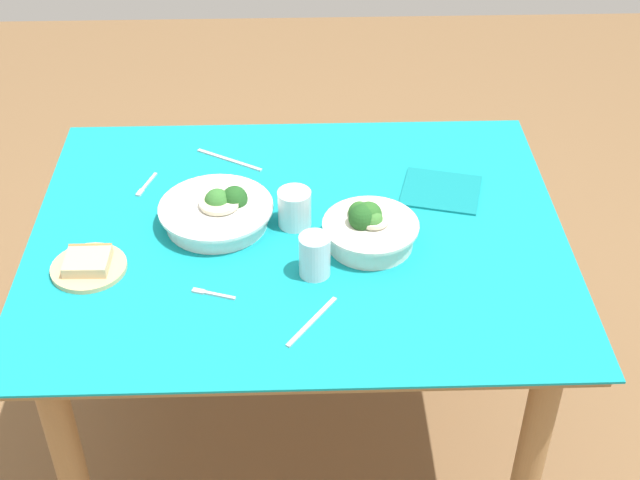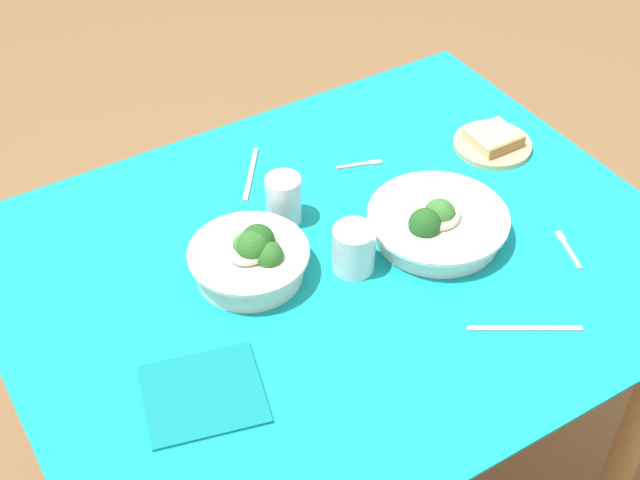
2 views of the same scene
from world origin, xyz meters
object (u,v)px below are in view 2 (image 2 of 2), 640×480
fork_by_far_bowl (568,248)px  table_knife_left (251,174)px  broccoli_bowl_near (437,223)px  table_knife_right (525,328)px  water_glass_side (284,199)px  broccoli_bowl_far (251,258)px  fork_by_near_bowl (361,164)px  napkin_folded_upper (204,394)px  bread_side_plate (493,142)px  water_glass_center (354,249)px

fork_by_far_bowl → table_knife_left: 0.67m
broccoli_bowl_near → table_knife_right: 0.28m
broccoli_bowl_near → fork_by_far_bowl: (0.20, -0.17, -0.03)m
table_knife_right → table_knife_left: bearing=139.3°
water_glass_side → fork_by_far_bowl: 0.57m
broccoli_bowl_far → broccoli_bowl_near: size_ratio=0.82×
table_knife_right → water_glass_side: bearing=145.8°
fork_by_near_bowl → napkin_folded_upper: 0.68m
napkin_folded_upper → fork_by_near_bowl: bearing=34.2°
water_glass_side → table_knife_left: bearing=86.4°
broccoli_bowl_far → napkin_folded_upper: broccoli_bowl_far is taller
broccoli_bowl_far → napkin_folded_upper: 0.29m
water_glass_side → napkin_folded_upper: size_ratio=0.53×
bread_side_plate → table_knife_left: bread_side_plate is taller
water_glass_center → bread_side_plate: bearing=18.6°
water_glass_side → table_knife_left: 0.17m
broccoli_bowl_near → water_glass_center: 0.19m
water_glass_side → table_knife_right: bearing=-65.6°
table_knife_left → table_knife_right: same height
fork_by_near_bowl → broccoli_bowl_near: bearing=-71.5°
bread_side_plate → table_knife_left: size_ratio=0.96×
fork_by_far_bowl → table_knife_left: (-0.42, 0.53, -0.00)m
bread_side_plate → fork_by_near_bowl: size_ratio=1.73×
table_knife_left → table_knife_right: (0.21, -0.65, 0.00)m
broccoli_bowl_far → table_knife_right: bearing=-46.9°
water_glass_center → fork_by_far_bowl: (0.39, -0.18, -0.04)m
bread_side_plate → water_glass_center: water_glass_center is taller
table_knife_right → bread_side_plate: bearing=87.9°
water_glass_side → table_knife_right: (0.22, -0.48, -0.05)m
broccoli_bowl_near → bread_side_plate: size_ratio=1.61×
broccoli_bowl_far → table_knife_right: 0.51m
table_knife_left → fork_by_far_bowl: bearing=74.0°
fork_by_far_bowl → broccoli_bowl_near: bearing=69.3°
bread_side_plate → fork_by_far_bowl: bread_side_plate is taller
bread_side_plate → fork_by_near_bowl: bread_side_plate is taller
fork_by_far_bowl → table_knife_left: same height
broccoli_bowl_near → bread_side_plate: (0.29, 0.17, -0.02)m
fork_by_near_bowl → napkin_folded_upper: napkin_folded_upper is taller
water_glass_center → broccoli_bowl_near: bearing=-3.2°
water_glass_center → napkin_folded_upper: 0.40m
water_glass_center → water_glass_side: size_ratio=0.91×
bread_side_plate → water_glass_center: 0.50m
fork_by_far_bowl → bread_side_plate: bearing=4.3°
fork_by_far_bowl → table_knife_right: 0.24m
broccoli_bowl_far → bread_side_plate: 0.65m
bread_side_plate → fork_by_far_bowl: size_ratio=1.65×
broccoli_bowl_near → water_glass_side: 0.31m
fork_by_near_bowl → table_knife_left: size_ratio=0.55×
napkin_folded_upper → water_glass_center: bearing=18.6°
water_glass_center → fork_by_near_bowl: bearing=53.9°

